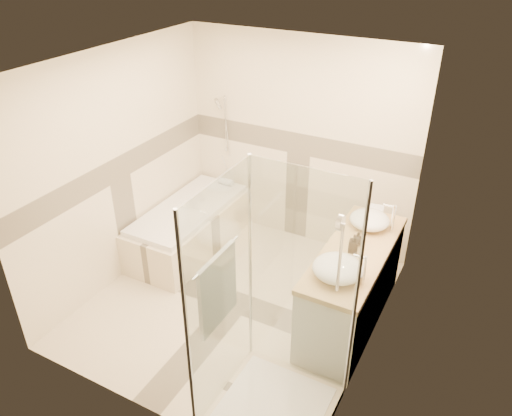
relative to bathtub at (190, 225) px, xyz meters
The scene contains 12 objects.
room 1.57m from the bathtub, 30.53° to the right, with size 2.82×3.02×2.52m.
bathtub is the anchor object (origin of this frame).
vanity 2.18m from the bathtub, ahead, with size 0.58×1.62×0.85m.
shower_enclosure 2.47m from the bathtub, 41.10° to the right, with size 0.96×0.93×2.04m.
vessel_sink_near 2.22m from the bathtub, ahead, with size 0.40×0.40×0.16m, color white.
vessel_sink_far 2.36m from the bathtub, 20.77° to the right, with size 0.44×0.44×0.17m, color white.
faucet_near 2.46m from the bathtub, ahead, with size 0.13×0.03×0.31m.
faucet_far 2.58m from the bathtub, 19.01° to the right, with size 0.12×0.03×0.29m.
amenity_bottle_a 2.25m from the bathtub, 10.25° to the right, with size 0.08×0.08×0.18m, color black.
amenity_bottle_b 2.23m from the bathtub, ahead, with size 0.10×0.10×0.13m, color black.
folded_towels 2.23m from the bathtub, ahead, with size 0.14×0.24×0.08m, color silver.
rolled_towel 0.77m from the bathtub, 81.81° to the left, with size 0.09×0.09×0.19m, color silver.
Camera 1 is at (2.10, -3.50, 3.49)m, focal length 35.00 mm.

